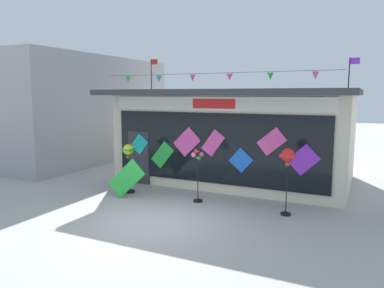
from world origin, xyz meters
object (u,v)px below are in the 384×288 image
(kite_shop_building, at_px, (237,134))
(display_kite_on_ground, at_px, (126,178))
(wind_spinner_left, at_px, (198,168))
(wind_spinner_center_left, at_px, (288,160))
(wind_spinner_far_left, at_px, (128,155))

(kite_shop_building, distance_m, display_kite_on_ground, 5.00)
(wind_spinner_left, height_order, wind_spinner_center_left, wind_spinner_center_left)
(kite_shop_building, relative_size, wind_spinner_left, 5.23)
(wind_spinner_far_left, height_order, wind_spinner_left, wind_spinner_left)
(kite_shop_building, xyz_separation_m, wind_spinner_far_left, (-2.68, -3.64, -0.50))
(wind_spinner_left, distance_m, wind_spinner_center_left, 2.84)
(kite_shop_building, relative_size, display_kite_on_ground, 7.34)
(kite_shop_building, height_order, wind_spinner_far_left, kite_shop_building)
(wind_spinner_far_left, relative_size, display_kite_on_ground, 1.39)
(kite_shop_building, xyz_separation_m, wind_spinner_center_left, (2.77, -3.71, -0.22))
(kite_shop_building, distance_m, wind_spinner_left, 3.72)
(kite_shop_building, height_order, wind_spinner_center_left, kite_shop_building)
(kite_shop_building, relative_size, wind_spinner_center_left, 4.67)
(kite_shop_building, height_order, wind_spinner_left, kite_shop_building)
(wind_spinner_far_left, bearing_deg, kite_shop_building, 53.68)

